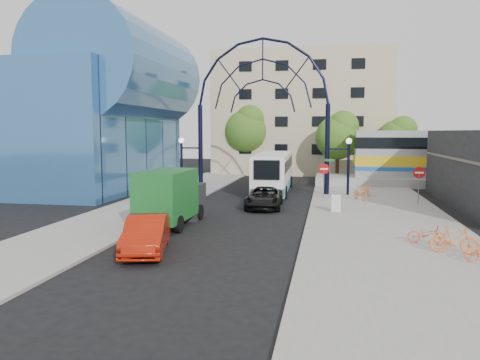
% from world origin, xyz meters
% --- Properties ---
extents(ground, '(120.00, 120.00, 0.00)m').
position_xyz_m(ground, '(0.00, 0.00, 0.00)').
color(ground, black).
rests_on(ground, ground).
extents(sidewalk_east, '(8.00, 56.00, 0.12)m').
position_xyz_m(sidewalk_east, '(8.00, 4.00, 0.06)').
color(sidewalk_east, gray).
rests_on(sidewalk_east, ground).
extents(plaza_west, '(5.00, 50.00, 0.12)m').
position_xyz_m(plaza_west, '(-6.50, 6.00, 0.06)').
color(plaza_west, gray).
rests_on(plaza_west, ground).
extents(gateway_arch, '(13.64, 0.44, 12.10)m').
position_xyz_m(gateway_arch, '(0.00, 14.00, 8.56)').
color(gateway_arch, black).
rests_on(gateway_arch, ground).
extents(stop_sign, '(0.80, 0.07, 2.50)m').
position_xyz_m(stop_sign, '(4.80, 12.00, 1.99)').
color(stop_sign, slate).
rests_on(stop_sign, sidewalk_east).
extents(do_not_enter_sign, '(0.76, 0.07, 2.48)m').
position_xyz_m(do_not_enter_sign, '(11.00, 10.00, 1.98)').
color(do_not_enter_sign, slate).
rests_on(do_not_enter_sign, sidewalk_east).
extents(street_name_sign, '(0.70, 0.70, 2.80)m').
position_xyz_m(street_name_sign, '(5.20, 12.60, 2.13)').
color(street_name_sign, slate).
rests_on(street_name_sign, sidewalk_east).
extents(sandwich_board, '(0.55, 0.61, 0.99)m').
position_xyz_m(sandwich_board, '(5.60, 5.98, 0.74)').
color(sandwich_board, white).
rests_on(sandwich_board, sidewalk_east).
extents(transit_hall, '(16.50, 18.00, 14.50)m').
position_xyz_m(transit_hall, '(-15.30, 15.00, 6.70)').
color(transit_hall, '#33669E').
rests_on(transit_hall, ground).
extents(apartment_block, '(20.00, 12.10, 14.00)m').
position_xyz_m(apartment_block, '(2.00, 34.97, 7.00)').
color(apartment_block, '#C9B58B').
rests_on(apartment_block, ground).
extents(tree_north_a, '(4.48, 4.48, 7.00)m').
position_xyz_m(tree_north_a, '(6.12, 25.93, 4.61)').
color(tree_north_a, '#382314').
rests_on(tree_north_a, ground).
extents(tree_north_b, '(5.12, 5.12, 8.00)m').
position_xyz_m(tree_north_b, '(-3.88, 29.93, 5.27)').
color(tree_north_b, '#382314').
rests_on(tree_north_b, ground).
extents(tree_north_c, '(4.16, 4.16, 6.50)m').
position_xyz_m(tree_north_c, '(12.12, 27.93, 4.28)').
color(tree_north_c, '#382314').
rests_on(tree_north_c, ground).
extents(city_bus, '(2.98, 11.45, 3.12)m').
position_xyz_m(city_bus, '(0.68, 15.85, 1.63)').
color(city_bus, white).
rests_on(city_bus, ground).
extents(green_truck, '(2.36, 5.88, 2.95)m').
position_xyz_m(green_truck, '(-2.97, 1.02, 1.47)').
color(green_truck, black).
rests_on(green_truck, ground).
extents(black_suv, '(2.48, 4.93, 1.34)m').
position_xyz_m(black_suv, '(1.08, 7.33, 0.67)').
color(black_suv, black).
rests_on(black_suv, ground).
extents(red_sedan, '(2.67, 4.78, 1.49)m').
position_xyz_m(red_sedan, '(-2.14, -4.61, 0.75)').
color(red_sedan, '#A91C0A').
rests_on(red_sedan, ground).
extents(bike_near_a, '(0.99, 1.78, 0.88)m').
position_xyz_m(bike_near_a, '(7.98, 13.90, 0.56)').
color(bike_near_a, orange).
rests_on(bike_near_a, sidewalk_east).
extents(bike_near_b, '(1.17, 1.76, 1.03)m').
position_xyz_m(bike_near_b, '(7.31, 11.27, 0.64)').
color(bike_near_b, orange).
rests_on(bike_near_b, sidewalk_east).
extents(bike_far_a, '(1.63, 0.75, 0.83)m').
position_xyz_m(bike_far_a, '(9.31, -1.46, 0.53)').
color(bike_far_a, '#D5482A').
rests_on(bike_far_a, sidewalk_east).
extents(bike_far_b, '(1.87, 0.78, 1.09)m').
position_xyz_m(bike_far_b, '(10.05, -2.94, 0.66)').
color(bike_far_b, orange).
rests_on(bike_far_b, sidewalk_east).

